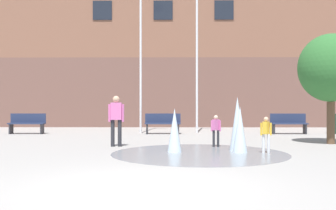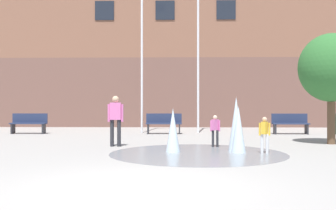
{
  "view_description": "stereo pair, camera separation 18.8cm",
  "coord_description": "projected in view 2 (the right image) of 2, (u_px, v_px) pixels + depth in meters",
  "views": [
    {
      "loc": [
        0.54,
        -6.15,
        1.33
      ],
      "look_at": [
        0.38,
        7.93,
        1.3
      ],
      "focal_mm": 42.0,
      "sensor_mm": 36.0,
      "label": 1
    },
    {
      "loc": [
        0.73,
        -6.15,
        1.33
      ],
      "look_at": [
        0.38,
        7.93,
        1.3
      ],
      "focal_mm": 42.0,
      "sensor_mm": 36.0,
      "label": 2
    }
  ],
  "objects": [
    {
      "name": "ground_plane",
      "position": [
        131.0,
        189.0,
        6.17
      ],
      "size": [
        100.0,
        100.0,
        0.0
      ],
      "primitive_type": "plane",
      "color": "gray"
    },
    {
      "name": "library_building",
      "position": [
        167.0,
        56.0,
        25.59
      ],
      "size": [
        36.0,
        6.05,
        8.96
      ],
      "color": "brown",
      "rests_on": "ground"
    },
    {
      "name": "splash_fountain",
      "position": [
        216.0,
        132.0,
        10.88
      ],
      "size": [
        4.76,
        4.76,
        1.54
      ],
      "color": "gray",
      "rests_on": "ground"
    },
    {
      "name": "park_bench_left_of_flagpoles",
      "position": [
        29.0,
        123.0,
        17.7
      ],
      "size": [
        1.6,
        0.44,
        0.91
      ],
      "color": "#28282D",
      "rests_on": "ground"
    },
    {
      "name": "park_bench_under_left_flagpole",
      "position": [
        164.0,
        123.0,
        17.59
      ],
      "size": [
        1.6,
        0.44,
        0.91
      ],
      "color": "#28282D",
      "rests_on": "ground"
    },
    {
      "name": "park_bench_under_right_flagpole",
      "position": [
        290.0,
        123.0,
        17.46
      ],
      "size": [
        1.6,
        0.44,
        0.91
      ],
      "color": "#28282D",
      "rests_on": "ground"
    },
    {
      "name": "child_in_fountain",
      "position": [
        265.0,
        132.0,
        10.58
      ],
      "size": [
        0.31,
        0.24,
        0.99
      ],
      "rotation": [
        0.0,
        0.0,
        0.98
      ],
      "color": "silver",
      "rests_on": "ground"
    },
    {
      "name": "adult_in_red",
      "position": [
        116.0,
        117.0,
        12.32
      ],
      "size": [
        0.5,
        0.22,
        1.59
      ],
      "rotation": [
        0.0,
        0.0,
        -3.08
      ],
      "color": "#28282D",
      "rests_on": "ground"
    },
    {
      "name": "child_with_pink_shirt",
      "position": [
        215.0,
        128.0,
        12.18
      ],
      "size": [
        0.31,
        0.23,
        0.99
      ],
      "rotation": [
        0.0,
        0.0,
        0.71
      ],
      "color": "#28282D",
      "rests_on": "ground"
    },
    {
      "name": "flagpole_left",
      "position": [
        142.0,
        36.0,
        18.19
      ],
      "size": [
        0.8,
        0.1,
        8.53
      ],
      "color": "silver",
      "rests_on": "ground"
    },
    {
      "name": "flagpole_right",
      "position": [
        199.0,
        33.0,
        18.12
      ],
      "size": [
        0.8,
        0.1,
        8.73
      ],
      "color": "silver",
      "rests_on": "ground"
    },
    {
      "name": "trash_can",
      "position": [
        336.0,
        124.0,
        17.62
      ],
      "size": [
        0.56,
        0.56,
        0.9
      ],
      "primitive_type": "cylinder",
      "color": "#193323",
      "rests_on": "ground"
    },
    {
      "name": "street_tree_near_building",
      "position": [
        331.0,
        68.0,
        13.06
      ],
      "size": [
        2.15,
        2.15,
        3.69
      ],
      "color": "brown",
      "rests_on": "ground"
    }
  ]
}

